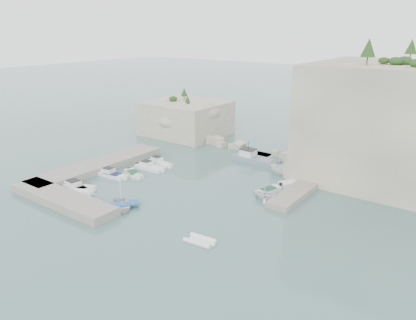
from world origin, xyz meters
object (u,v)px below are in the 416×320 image
Objects in this scene: motorboat_c at (134,175)px; tender_east_c at (294,184)px; rowboat at (122,208)px; tender_east_b at (268,192)px; tender_east_d at (285,175)px; inflatable_dinghy at (200,242)px; motorboat_b at (150,169)px; motorboat_e at (82,190)px; motorboat_f at (77,191)px; work_boat at (256,162)px; motorboat_a at (160,165)px; tender_east_a at (266,199)px; motorboat_d at (112,177)px.

motorboat_c is 0.92× the size of tender_east_c.
rowboat reaches higher than tender_east_b.
inflatable_dinghy is at bearing 174.34° from tender_east_d.
motorboat_b is 12.13m from motorboat_e.
motorboat_e is 1.10× the size of inflatable_dinghy.
tender_east_c is (1.49, 5.00, 0.00)m from tender_east_b.
motorboat_f is (-1.92, -12.66, 0.00)m from motorboat_b.
tender_east_c is (21.52, 7.84, 0.00)m from motorboat_b.
work_boat is at bearing 103.17° from inflatable_dinghy.
motorboat_e is 0.82× the size of tender_east_d.
motorboat_c is at bearing 86.59° from motorboat_f.
rowboat reaches higher than motorboat_c.
motorboat_c is 8.55m from motorboat_e.
tender_east_a is (21.13, -2.01, 0.00)m from motorboat_a.
rowboat is at bearing -39.19° from motorboat_d.
rowboat is 13.31m from inflatable_dinghy.
motorboat_a is at bearing 104.07° from tender_east_b.
rowboat is (9.03, -0.76, 0.00)m from motorboat_e.
tender_east_d is at bearing 90.11° from inflatable_dinghy.
tender_east_d reaches higher than rowboat.
tender_east_a is at bearing -52.72° from work_boat.
tender_east_c is (14.04, 20.63, 0.00)m from rowboat.
work_boat is (-8.79, 27.00, 0.00)m from inflatable_dinghy.
motorboat_e is at bearing -87.05° from motorboat_a.
motorboat_f is 22.70m from inflatable_dinghy.
tender_east_d reaches higher than motorboat_d.
motorboat_b is at bearing 62.76° from rowboat.
motorboat_a is 0.85× the size of motorboat_f.
motorboat_a is at bearing -136.26° from work_boat.
motorboat_d is 0.63× the size of work_boat.
motorboat_b reaches higher than tender_east_c.
inflatable_dinghy is 0.39× the size of work_boat.
tender_east_d is at bearing 34.23° from motorboat_d.
motorboat_d is 1.61× the size of tender_east_a.
motorboat_d is at bearing -95.20° from motorboat_a.
tender_east_b is (21.96, 15.50, 0.00)m from motorboat_f.
motorboat_f is at bearing 138.47° from tender_east_b.
motorboat_d is 0.86× the size of motorboat_f.
motorboat_e is 0.59× the size of motorboat_f.
motorboat_e is at bearing 127.66° from tender_east_d.
motorboat_d reaches higher than tender_east_b.
tender_east_b is (21.58, 14.87, 0.00)m from motorboat_e.
tender_east_a reaches higher than inflatable_dinghy.
motorboat_f reaches higher than motorboat_c.
inflatable_dinghy is (13.27, -0.91, 0.00)m from rowboat.
motorboat_f is 1.30× the size of tender_east_c.
rowboat is at bearing 171.22° from inflatable_dinghy.
motorboat_a is 17.19m from rowboat.
tender_east_a reaches higher than motorboat_c.
motorboat_a reaches higher than tender_east_b.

